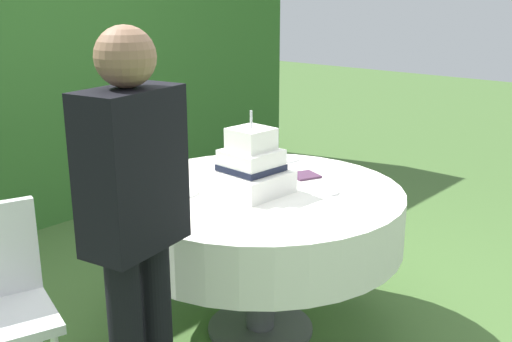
% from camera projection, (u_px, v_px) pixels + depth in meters
% --- Properties ---
extents(ground_plane, '(20.00, 20.00, 0.00)m').
position_uv_depth(ground_plane, '(260.00, 329.00, 3.19)').
color(ground_plane, '#476B33').
extents(foliage_hedge, '(5.58, 0.64, 2.53)m').
position_uv_depth(foliage_hedge, '(2.00, 54.00, 4.38)').
color(foliage_hedge, '#336628').
rests_on(foliage_hedge, ground_plane).
extents(cake_table, '(1.40, 1.40, 0.77)m').
position_uv_depth(cake_table, '(261.00, 216.00, 3.02)').
color(cake_table, '#4C4C51').
rests_on(cake_table, ground_plane).
extents(wedding_cake, '(0.33, 0.33, 0.40)m').
position_uv_depth(wedding_cake, '(251.00, 167.00, 2.91)').
color(wedding_cake, white).
rests_on(wedding_cake, cake_table).
extents(serving_plate_near, '(0.14, 0.14, 0.01)m').
position_uv_depth(serving_plate_near, '(184.00, 193.00, 2.91)').
color(serving_plate_near, white).
rests_on(serving_plate_near, cake_table).
extents(serving_plate_far, '(0.10, 0.10, 0.01)m').
position_uv_depth(serving_plate_far, '(328.00, 192.00, 2.92)').
color(serving_plate_far, white).
rests_on(serving_plate_far, cake_table).
extents(serving_plate_left, '(0.14, 0.14, 0.01)m').
position_uv_depth(serving_plate_left, '(287.00, 159.00, 3.50)').
color(serving_plate_left, white).
rests_on(serving_plate_left, cake_table).
extents(napkin_stack, '(0.17, 0.17, 0.01)m').
position_uv_depth(napkin_stack, '(305.00, 175.00, 3.18)').
color(napkin_stack, '#4C2D47').
rests_on(napkin_stack, cake_table).
extents(standing_person, '(0.39, 0.26, 1.60)m').
position_uv_depth(standing_person, '(135.00, 225.00, 2.09)').
color(standing_person, black).
rests_on(standing_person, ground_plane).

